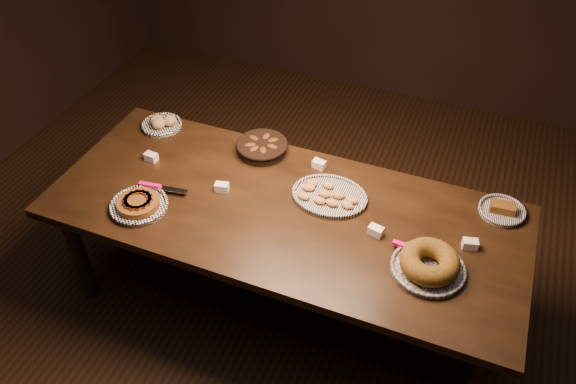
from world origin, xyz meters
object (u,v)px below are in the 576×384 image
at_px(apple_tart_plate, 139,204).
at_px(madeleine_platter, 329,196).
at_px(bundt_cake_plate, 429,264).
at_px(buffet_table, 283,219).

height_order(apple_tart_plate, madeleine_platter, apple_tart_plate).
relative_size(apple_tart_plate, madeleine_platter, 0.85).
xyz_separation_m(apple_tart_plate, bundt_cake_plate, (1.43, 0.13, 0.02)).
bearing_deg(bundt_cake_plate, madeleine_platter, 159.19).
distance_m(buffet_table, madeleine_platter, 0.26).
distance_m(apple_tart_plate, madeleine_platter, 0.96).
bearing_deg(apple_tart_plate, madeleine_platter, 29.54).
bearing_deg(bundt_cake_plate, buffet_table, 176.29).
bearing_deg(madeleine_platter, apple_tart_plate, -177.75).
bearing_deg(buffet_table, apple_tart_plate, -158.61).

